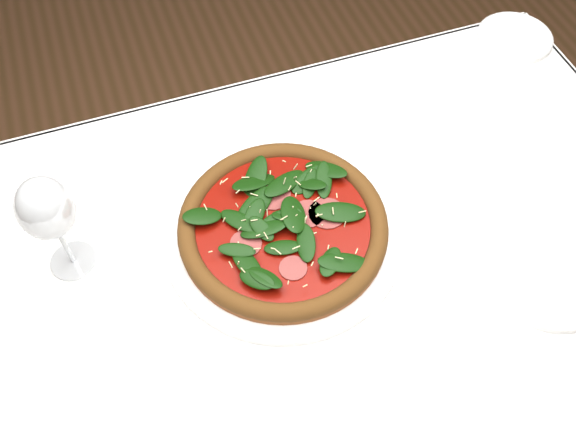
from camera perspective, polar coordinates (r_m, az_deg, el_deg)
name	(u,v)px	position (r m, az deg, el deg)	size (l,w,h in m)	color
ground	(299,431)	(1.61, 0.97, -18.54)	(6.00, 6.00, 0.00)	brown
dining_table	(305,308)	(1.00, 1.50, -8.18)	(1.21, 0.81, 0.75)	white
plate	(283,232)	(0.94, -0.45, -1.41)	(0.35, 0.35, 0.02)	white
pizza	(283,224)	(0.92, -0.46, -0.72)	(0.38, 0.38, 0.04)	#9F5426
wine_glass	(47,211)	(0.87, -20.67, 0.46)	(0.07, 0.07, 0.18)	silver
saucer_near	(550,281)	(0.97, 22.29, -5.39)	(0.15, 0.15, 0.01)	white
saucer_far	(515,37)	(1.30, 19.53, 14.77)	(0.14, 0.14, 0.01)	white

